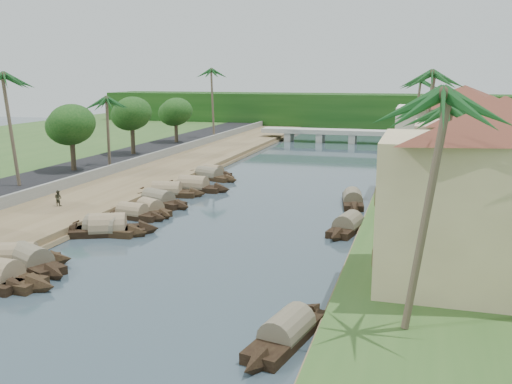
# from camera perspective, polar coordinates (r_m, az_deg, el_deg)

# --- Properties ---
(ground) EXTENTS (220.00, 220.00, 0.00)m
(ground) POSITION_cam_1_polar(r_m,az_deg,el_deg) (38.96, -7.41, -7.07)
(ground) COLOR #34444E
(ground) RESTS_ON ground
(left_bank) EXTENTS (10.00, 180.00, 0.80)m
(left_bank) POSITION_cam_1_polar(r_m,az_deg,el_deg) (63.18, -13.56, 0.36)
(left_bank) COLOR brown
(left_bank) RESTS_ON ground
(right_bank) EXTENTS (16.00, 180.00, 1.20)m
(right_bank) POSITION_cam_1_polar(r_m,az_deg,el_deg) (55.20, 19.93, -1.43)
(right_bank) COLOR #315522
(right_bank) RESTS_ON ground
(road) EXTENTS (8.00, 180.00, 1.40)m
(road) POSITION_cam_1_polar(r_m,az_deg,el_deg) (67.69, -19.85, 0.99)
(road) COLOR black
(road) RESTS_ON ground
(retaining_wall) EXTENTS (0.40, 180.00, 1.10)m
(retaining_wall) POSITION_cam_1_polar(r_m,az_deg,el_deg) (65.17, -16.82, 1.38)
(retaining_wall) COLOR slate
(retaining_wall) RESTS_ON left_bank
(treeline) EXTENTS (120.00, 14.00, 8.00)m
(treeline) POSITION_cam_1_polar(r_m,az_deg,el_deg) (134.85, 9.80, 7.94)
(treeline) COLOR #123B10
(treeline) RESTS_ON ground
(bridge) EXTENTS (28.00, 4.00, 2.40)m
(bridge) POSITION_cam_1_polar(r_m,az_deg,el_deg) (107.34, 8.06, 5.85)
(bridge) COLOR #AEAFA3
(bridge) RESTS_ON ground
(building_near) EXTENTS (14.85, 14.85, 10.20)m
(building_near) POSITION_cam_1_polar(r_m,az_deg,el_deg) (32.58, 22.95, 0.00)
(building_near) COLOR beige
(building_near) RESTS_ON right_bank
(building_mid) EXTENTS (14.11, 14.11, 9.70)m
(building_mid) POSITION_cam_1_polar(r_m,az_deg,el_deg) (48.43, 21.98, 3.34)
(building_mid) COLOR #C8A98E
(building_mid) RESTS_ON right_bank
(building_far) EXTENTS (15.59, 15.59, 10.20)m
(building_far) POSITION_cam_1_polar(r_m,az_deg,el_deg) (62.18, 19.85, 5.40)
(building_far) COLOR white
(building_far) RESTS_ON right_bank
(building_distant) EXTENTS (12.62, 12.62, 9.20)m
(building_distant) POSITION_cam_1_polar(r_m,az_deg,el_deg) (82.17, 19.70, 6.43)
(building_distant) COLOR beige
(building_distant) RESTS_ON right_bank
(sampan_3) EXTENTS (8.22, 5.09, 2.23)m
(sampan_3) POSITION_cam_1_polar(r_m,az_deg,el_deg) (40.45, -21.61, -6.48)
(sampan_3) COLOR black
(sampan_3) RESTS_ON ground
(sampan_4) EXTENTS (7.65, 4.04, 2.15)m
(sampan_4) POSITION_cam_1_polar(r_m,az_deg,el_deg) (41.45, -22.87, -6.16)
(sampan_4) COLOR black
(sampan_4) RESTS_ON ground
(sampan_5) EXTENTS (8.31, 5.16, 2.57)m
(sampan_5) POSITION_cam_1_polar(r_m,az_deg,el_deg) (46.72, -14.56, -3.62)
(sampan_5) COLOR black
(sampan_5) RESTS_ON ground
(sampan_6) EXTENTS (7.82, 2.26, 2.30)m
(sampan_6) POSITION_cam_1_polar(r_m,az_deg,el_deg) (46.91, -15.02, -3.59)
(sampan_6) COLOR black
(sampan_6) RESTS_ON ground
(sampan_7) EXTENTS (7.39, 2.55, 1.97)m
(sampan_7) POSITION_cam_1_polar(r_m,az_deg,el_deg) (51.43, -12.25, -2.13)
(sampan_7) COLOR black
(sampan_7) RESTS_ON ground
(sampan_8) EXTENTS (6.29, 4.43, 2.01)m
(sampan_8) POSITION_cam_1_polar(r_m,az_deg,el_deg) (52.65, -10.54, -1.74)
(sampan_8) COLOR black
(sampan_8) RESTS_ON ground
(sampan_9) EXTENTS (8.61, 4.82, 2.19)m
(sampan_9) POSITION_cam_1_polar(r_m,az_deg,el_deg) (56.24, -9.75, -0.84)
(sampan_9) COLOR black
(sampan_9) RESTS_ON ground
(sampan_10) EXTENTS (8.58, 3.42, 2.30)m
(sampan_10) POSITION_cam_1_polar(r_m,az_deg,el_deg) (59.97, -8.91, -0.03)
(sampan_10) COLOR black
(sampan_10) RESTS_ON ground
(sampan_11) EXTENTS (8.80, 2.32, 2.48)m
(sampan_11) POSITION_cam_1_polar(r_m,az_deg,el_deg) (62.53, -6.29, 0.53)
(sampan_11) COLOR black
(sampan_11) RESTS_ON ground
(sampan_12) EXTENTS (9.02, 4.74, 2.15)m
(sampan_12) POSITION_cam_1_polar(r_m,az_deg,el_deg) (69.16, -4.74, 1.63)
(sampan_12) COLOR black
(sampan_12) RESTS_ON ground
(sampan_13) EXTENTS (7.13, 4.21, 1.99)m
(sampan_13) POSITION_cam_1_polar(r_m,az_deg,el_deg) (71.33, -4.35, 1.94)
(sampan_13) COLOR black
(sampan_13) RESTS_ON ground
(sampan_14) EXTENTS (3.36, 8.65, 2.08)m
(sampan_14) POSITION_cam_1_polar(r_m,az_deg,el_deg) (27.94, 3.12, -13.88)
(sampan_14) COLOR black
(sampan_14) RESTS_ON ground
(sampan_15) EXTENTS (3.14, 8.17, 2.15)m
(sampan_15) POSITION_cam_1_polar(r_m,az_deg,el_deg) (46.80, 9.19, -3.38)
(sampan_15) COLOR black
(sampan_15) RESTS_ON ground
(sampan_16) EXTENTS (3.02, 9.00, 2.17)m
(sampan_16) POSITION_cam_1_polar(r_m,az_deg,el_deg) (56.36, 9.64, -0.81)
(sampan_16) COLOR black
(sampan_16) RESTS_ON ground
(canoe_1) EXTENTS (4.71, 3.06, 0.80)m
(canoe_1) POSITION_cam_1_polar(r_m,az_deg,el_deg) (39.01, -23.28, -7.78)
(canoe_1) COLOR black
(canoe_1) RESTS_ON ground
(canoe_2) EXTENTS (5.83, 2.24, 0.84)m
(canoe_2) POSITION_cam_1_polar(r_m,az_deg,el_deg) (62.60, -5.14, 0.26)
(canoe_2) COLOR black
(canoe_2) RESTS_ON ground
(palm_0) EXTENTS (3.20, 3.20, 12.05)m
(palm_0) POSITION_cam_1_polar(r_m,az_deg,el_deg) (24.91, 16.44, 8.91)
(palm_0) COLOR brown
(palm_0) RESTS_ON ground
(palm_1) EXTENTS (3.20, 3.20, 10.68)m
(palm_1) POSITION_cam_1_polar(r_m,az_deg,el_deg) (39.40, 17.79, 7.75)
(palm_1) COLOR brown
(palm_1) RESTS_ON ground
(palm_2) EXTENTS (3.20, 3.20, 12.94)m
(palm_2) POSITION_cam_1_polar(r_m,az_deg,el_deg) (54.67, 16.48, 11.07)
(palm_2) COLOR brown
(palm_2) RESTS_ON ground
(palm_3) EXTENTS (3.20, 3.20, 10.44)m
(palm_3) POSITION_cam_1_polar(r_m,az_deg,el_deg) (71.03, 17.17, 9.11)
(palm_3) COLOR brown
(palm_3) RESTS_ON ground
(palm_5) EXTENTS (3.20, 3.20, 12.57)m
(palm_5) POSITION_cam_1_polar(r_m,az_deg,el_deg) (61.61, -23.51, 10.46)
(palm_5) COLOR brown
(palm_5) RESTS_ON ground
(palm_6) EXTENTS (3.20, 3.20, 9.72)m
(palm_6) POSITION_cam_1_polar(r_m,az_deg,el_deg) (72.47, -14.74, 8.90)
(palm_6) COLOR brown
(palm_6) RESTS_ON ground
(palm_7) EXTENTS (3.20, 3.20, 11.97)m
(palm_7) POSITION_cam_1_polar(r_m,az_deg,el_deg) (89.12, 15.77, 10.57)
(palm_7) COLOR brown
(palm_7) RESTS_ON ground
(palm_8) EXTENTS (3.20, 3.20, 13.38)m
(palm_8) POSITION_cam_1_polar(r_m,az_deg,el_deg) (101.85, -4.36, 11.93)
(palm_8) COLOR brown
(palm_8) RESTS_ON ground
(tree_3) EXTENTS (5.33, 5.33, 7.50)m
(tree_3) POSITION_cam_1_polar(r_m,az_deg,el_deg) (69.78, -18.00, 6.34)
(tree_3) COLOR #493D2A
(tree_3) RESTS_ON ground
(tree_4) EXTENTS (5.25, 5.25, 7.80)m
(tree_4) POSITION_cam_1_polar(r_m,az_deg,el_deg) (82.21, -12.32, 7.59)
(tree_4) COLOR #493D2A
(tree_4) RESTS_ON ground
(tree_5) EXTENTS (5.13, 5.13, 7.07)m
(tree_5) POSITION_cam_1_polar(r_m,az_deg,el_deg) (95.64, -8.04, 7.89)
(tree_5) COLOR #493D2A
(tree_5) RESTS_ON ground
(tree_6) EXTENTS (4.40, 4.40, 6.58)m
(tree_6) POSITION_cam_1_polar(r_m,az_deg,el_deg) (65.84, 24.02, 4.96)
(tree_6) COLOR #493D2A
(tree_6) RESTS_ON ground
(person_far) EXTENTS (0.73, 0.59, 1.44)m
(person_far) POSITION_cam_1_polar(r_m,az_deg,el_deg) (54.35, -19.18, -0.58)
(person_far) COLOR #383727
(person_far) RESTS_ON left_bank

